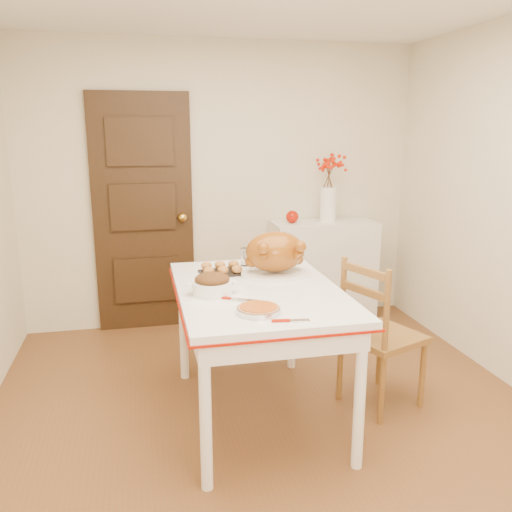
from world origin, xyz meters
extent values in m
cube|color=brown|center=(0.00, 0.00, 0.00)|extent=(3.50, 4.00, 0.00)
cube|color=beige|center=(0.00, 2.00, 1.25)|extent=(3.50, 0.00, 2.50)
cube|color=black|center=(-0.70, 1.97, 1.03)|extent=(0.85, 0.06, 2.06)
cube|color=silver|center=(0.89, 1.78, 0.47)|extent=(0.93, 0.42, 0.93)
sphere|color=#9C1001|center=(0.59, 1.78, 0.99)|extent=(0.11, 0.11, 0.11)
cylinder|color=#A34813|center=(-0.16, -0.19, 0.87)|extent=(0.25, 0.25, 0.05)
cylinder|color=white|center=(-0.04, 0.76, 0.90)|extent=(0.08, 0.08, 0.12)
camera|label=1|loc=(-0.73, -2.69, 1.77)|focal=37.19mm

